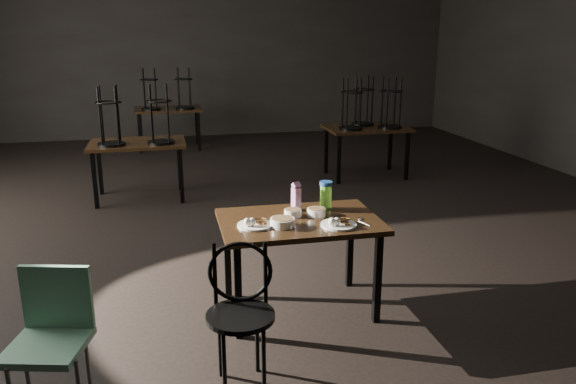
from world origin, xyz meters
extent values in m
plane|color=black|center=(0.00, 0.00, 0.00)|extent=(12.00, 12.00, 0.00)
cube|color=black|center=(0.00, 6.00, 1.60)|extent=(10.00, 0.04, 3.20)
cube|color=black|center=(-0.04, -1.83, 0.73)|extent=(1.20, 0.80, 0.04)
cube|color=black|center=(-0.56, -2.15, 0.35)|extent=(0.05, 0.05, 0.71)
cube|color=black|center=(0.48, -2.15, 0.35)|extent=(0.05, 0.05, 0.71)
cube|color=black|center=(-0.56, -1.51, 0.35)|extent=(0.05, 0.05, 0.71)
cube|color=black|center=(0.48, -1.51, 0.35)|extent=(0.05, 0.05, 0.71)
cylinder|color=white|center=(-0.39, -1.91, 0.76)|extent=(0.26, 0.26, 0.02)
cube|color=#935E34|center=(-0.39, -1.87, 0.81)|extent=(0.09, 0.09, 0.04)
cube|color=#935E34|center=(-0.36, -1.87, 0.81)|extent=(0.11, 0.11, 0.03)
ellipsoid|color=white|center=(-0.46, -1.95, 0.80)|extent=(0.05, 0.05, 0.06)
ellipsoid|color=white|center=(-0.42, -1.95, 0.80)|extent=(0.05, 0.05, 0.06)
cylinder|color=white|center=(0.20, -2.04, 0.76)|extent=(0.26, 0.26, 0.02)
cube|color=#935E34|center=(0.21, -1.99, 0.81)|extent=(0.10, 0.09, 0.04)
cube|color=#935E34|center=(0.24, -1.99, 0.81)|extent=(0.11, 0.11, 0.03)
ellipsoid|color=white|center=(0.14, -2.07, 0.80)|extent=(0.05, 0.05, 0.06)
ellipsoid|color=white|center=(0.18, -2.07, 0.80)|extent=(0.05, 0.05, 0.06)
cylinder|color=white|center=(-0.07, -1.75, 0.78)|extent=(0.13, 0.13, 0.05)
cylinder|color=brown|center=(-0.07, -1.75, 0.79)|extent=(0.11, 0.11, 0.01)
cylinder|color=white|center=(0.11, -1.78, 0.78)|extent=(0.15, 0.15, 0.06)
cylinder|color=brown|center=(0.11, -1.78, 0.80)|extent=(0.12, 0.12, 0.01)
cylinder|color=white|center=(-0.20, -1.96, 0.78)|extent=(0.18, 0.18, 0.06)
cylinder|color=brown|center=(-0.20, -1.96, 0.80)|extent=(0.15, 0.15, 0.01)
cube|color=#82176C|center=(-0.02, -1.61, 0.84)|extent=(0.08, 0.08, 0.19)
cube|color=#82176C|center=(-0.02, -1.61, 0.95)|extent=(0.08, 0.08, 0.06)
cylinder|color=#7DD940|center=(0.22, -1.63, 0.85)|extent=(0.12, 0.12, 0.20)
cylinder|color=navy|center=(0.22, -1.63, 0.96)|extent=(0.13, 0.13, 0.03)
ellipsoid|color=silver|center=(0.40, -1.93, 0.75)|extent=(0.05, 0.06, 0.01)
cube|color=silver|center=(0.40, -2.02, 0.75)|extent=(0.05, 0.12, 0.00)
cylinder|color=black|center=(-0.62, -2.71, 0.47)|extent=(0.42, 0.42, 0.03)
torus|color=black|center=(-0.59, -2.53, 0.68)|extent=(0.40, 0.09, 0.40)
cylinder|color=black|center=(-0.50, -2.59, 0.24)|extent=(0.03, 0.03, 0.47)
cylinder|color=black|center=(-0.74, -2.59, 0.24)|extent=(0.03, 0.03, 0.47)
cylinder|color=black|center=(-0.74, -2.83, 0.24)|extent=(0.03, 0.03, 0.47)
cylinder|color=black|center=(-0.50, -2.83, 0.24)|extent=(0.03, 0.03, 0.47)
cube|color=#78BB96|center=(-1.69, -2.80, 0.46)|extent=(0.49, 0.49, 0.04)
cube|color=#78BB96|center=(-1.65, -2.63, 0.67)|extent=(0.39, 0.13, 0.38)
cylinder|color=slate|center=(-1.86, -2.63, 0.23)|extent=(0.03, 0.03, 0.46)
cylinder|color=slate|center=(-1.52, -2.63, 0.23)|extent=(0.03, 0.03, 0.46)
cube|color=black|center=(-1.34, 1.57, 0.73)|extent=(1.20, 0.80, 0.04)
cube|color=black|center=(-1.86, 1.25, 0.35)|extent=(0.05, 0.05, 0.71)
cube|color=black|center=(-0.82, 1.25, 0.35)|extent=(0.05, 0.05, 0.71)
cube|color=black|center=(-1.86, 1.89, 0.35)|extent=(0.05, 0.05, 0.71)
cube|color=black|center=(-0.82, 1.89, 0.35)|extent=(0.05, 0.05, 0.71)
cylinder|color=black|center=(-1.64, 1.42, 0.77)|extent=(0.34, 0.34, 0.03)
torus|color=black|center=(-1.64, 1.42, 1.27)|extent=(0.32, 0.32, 0.02)
cylinder|color=black|center=(-1.55, 1.51, 1.13)|extent=(0.03, 0.03, 0.70)
cylinder|color=black|center=(-1.74, 1.51, 1.13)|extent=(0.03, 0.03, 0.70)
cylinder|color=black|center=(-1.74, 1.32, 1.13)|extent=(0.03, 0.03, 0.70)
cylinder|color=black|center=(-1.55, 1.32, 1.13)|extent=(0.03, 0.03, 0.70)
cylinder|color=black|center=(-1.04, 1.42, 0.77)|extent=(0.34, 0.34, 0.03)
torus|color=black|center=(-1.04, 1.42, 1.27)|extent=(0.32, 0.32, 0.02)
cylinder|color=black|center=(-0.95, 1.51, 1.13)|extent=(0.03, 0.03, 0.70)
cylinder|color=black|center=(-1.14, 1.51, 1.13)|extent=(0.03, 0.03, 0.70)
cylinder|color=black|center=(-1.14, 1.32, 1.13)|extent=(0.03, 0.03, 0.70)
cylinder|color=black|center=(-0.95, 1.32, 1.13)|extent=(0.03, 0.03, 0.70)
cube|color=black|center=(1.92, 2.03, 0.73)|extent=(1.20, 0.80, 0.04)
cube|color=black|center=(1.40, 1.71, 0.35)|extent=(0.05, 0.05, 0.71)
cube|color=black|center=(2.44, 1.71, 0.35)|extent=(0.05, 0.05, 0.71)
cube|color=black|center=(1.40, 2.35, 0.35)|extent=(0.05, 0.05, 0.71)
cube|color=black|center=(2.44, 2.35, 0.35)|extent=(0.05, 0.05, 0.71)
cylinder|color=black|center=(1.62, 1.88, 0.77)|extent=(0.34, 0.34, 0.03)
torus|color=black|center=(1.62, 1.88, 1.27)|extent=(0.32, 0.32, 0.02)
cylinder|color=black|center=(1.72, 1.98, 1.13)|extent=(0.03, 0.03, 0.70)
cylinder|color=black|center=(1.52, 1.98, 1.13)|extent=(0.03, 0.03, 0.70)
cylinder|color=black|center=(1.52, 1.78, 1.13)|extent=(0.03, 0.03, 0.70)
cylinder|color=black|center=(1.72, 1.78, 1.13)|extent=(0.03, 0.03, 0.70)
cylinder|color=black|center=(2.22, 1.88, 0.77)|extent=(0.34, 0.34, 0.03)
torus|color=black|center=(2.22, 1.88, 1.27)|extent=(0.32, 0.32, 0.02)
cylinder|color=black|center=(2.32, 1.98, 1.13)|extent=(0.03, 0.03, 0.70)
cylinder|color=black|center=(2.12, 1.98, 1.13)|extent=(0.03, 0.03, 0.70)
cylinder|color=black|center=(2.12, 1.78, 1.13)|extent=(0.03, 0.03, 0.70)
cylinder|color=black|center=(2.32, 1.78, 1.13)|extent=(0.03, 0.03, 0.70)
cylinder|color=black|center=(1.92, 2.21, 0.77)|extent=(0.34, 0.34, 0.03)
torus|color=black|center=(1.92, 2.21, 1.27)|extent=(0.32, 0.32, 0.02)
cylinder|color=black|center=(2.02, 2.31, 1.13)|extent=(0.03, 0.03, 0.70)
cylinder|color=black|center=(1.82, 2.31, 1.13)|extent=(0.03, 0.03, 0.70)
cylinder|color=black|center=(1.82, 2.11, 1.13)|extent=(0.03, 0.03, 0.70)
cylinder|color=black|center=(2.02, 2.11, 1.13)|extent=(0.03, 0.03, 0.70)
cube|color=black|center=(-0.91, 4.76, 0.73)|extent=(1.20, 0.80, 0.04)
cube|color=black|center=(-1.43, 4.44, 0.35)|extent=(0.05, 0.05, 0.71)
cube|color=black|center=(-0.39, 4.44, 0.35)|extent=(0.05, 0.05, 0.71)
cube|color=black|center=(-1.43, 5.08, 0.35)|extent=(0.05, 0.05, 0.71)
cube|color=black|center=(-0.39, 5.08, 0.35)|extent=(0.05, 0.05, 0.71)
cylinder|color=black|center=(-1.21, 4.61, 0.77)|extent=(0.34, 0.34, 0.03)
torus|color=black|center=(-1.21, 4.61, 1.27)|extent=(0.32, 0.32, 0.02)
cylinder|color=black|center=(-1.11, 4.71, 1.13)|extent=(0.03, 0.03, 0.70)
cylinder|color=black|center=(-1.31, 4.71, 1.13)|extent=(0.03, 0.03, 0.70)
cylinder|color=black|center=(-1.31, 4.51, 1.13)|extent=(0.03, 0.03, 0.70)
cylinder|color=black|center=(-1.11, 4.51, 1.13)|extent=(0.03, 0.03, 0.70)
cylinder|color=black|center=(-0.61, 4.61, 0.77)|extent=(0.34, 0.34, 0.03)
torus|color=black|center=(-0.61, 4.61, 1.27)|extent=(0.32, 0.32, 0.02)
cylinder|color=black|center=(-0.51, 4.71, 1.13)|extent=(0.03, 0.03, 0.70)
cylinder|color=black|center=(-0.71, 4.71, 1.13)|extent=(0.03, 0.03, 0.70)
cylinder|color=black|center=(-0.71, 4.51, 1.13)|extent=(0.03, 0.03, 0.70)
cylinder|color=black|center=(-0.51, 4.51, 1.13)|extent=(0.03, 0.03, 0.70)
camera|label=1|loc=(-1.00, -5.72, 2.12)|focal=35.00mm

